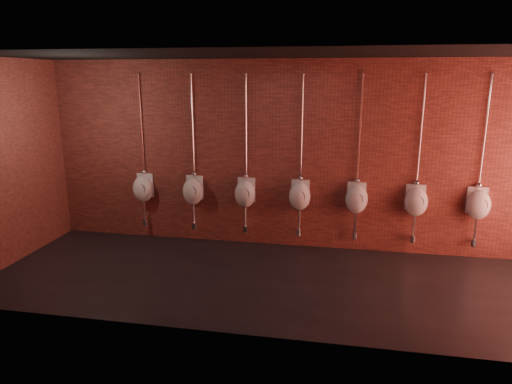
% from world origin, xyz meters
% --- Properties ---
extents(ground, '(8.50, 8.50, 0.00)m').
position_xyz_m(ground, '(0.00, 0.00, 0.00)').
color(ground, black).
rests_on(ground, ground).
extents(room_shell, '(8.54, 3.04, 3.22)m').
position_xyz_m(room_shell, '(0.00, 0.00, 2.01)').
color(room_shell, black).
rests_on(room_shell, ground).
extents(urinal_0, '(0.39, 0.35, 2.72)m').
position_xyz_m(urinal_0, '(-2.64, 1.37, 0.95)').
color(urinal_0, white).
rests_on(urinal_0, ground).
extents(urinal_1, '(0.39, 0.35, 2.72)m').
position_xyz_m(urinal_1, '(-1.69, 1.37, 0.95)').
color(urinal_1, white).
rests_on(urinal_1, ground).
extents(urinal_2, '(0.39, 0.35, 2.72)m').
position_xyz_m(urinal_2, '(-0.75, 1.37, 0.95)').
color(urinal_2, white).
rests_on(urinal_2, ground).
extents(urinal_3, '(0.39, 0.35, 2.72)m').
position_xyz_m(urinal_3, '(0.20, 1.37, 0.95)').
color(urinal_3, white).
rests_on(urinal_3, ground).
extents(urinal_4, '(0.39, 0.35, 2.72)m').
position_xyz_m(urinal_4, '(1.15, 1.37, 0.95)').
color(urinal_4, white).
rests_on(urinal_4, ground).
extents(urinal_5, '(0.39, 0.35, 2.72)m').
position_xyz_m(urinal_5, '(2.09, 1.37, 0.95)').
color(urinal_5, white).
rests_on(urinal_5, ground).
extents(urinal_6, '(0.39, 0.35, 2.72)m').
position_xyz_m(urinal_6, '(3.04, 1.37, 0.95)').
color(urinal_6, white).
rests_on(urinal_6, ground).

